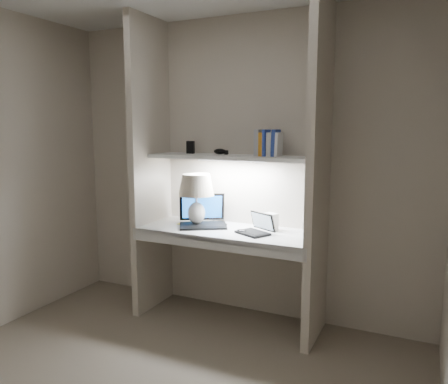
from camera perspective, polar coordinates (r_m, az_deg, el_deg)
The scene contains 17 objects.
back_wall at distance 3.71m, azimuth 2.19°, elevation 3.20°, with size 3.20×0.01×2.50m, color beige.
alcove_panel_left at distance 3.83m, azimuth -9.58°, elevation 3.25°, with size 0.06×0.55×2.50m, color beige.
alcove_panel_right at distance 3.23m, azimuth 12.26°, elevation 2.21°, with size 0.06×0.55×2.50m, color beige.
desk at distance 3.55m, azimuth 0.40°, elevation -5.23°, with size 1.40×0.55×0.04m, color white.
desk_apron at distance 3.33m, azimuth -1.50°, elevation -6.70°, with size 1.46×0.03×0.10m, color silver.
shelf at distance 3.54m, azimuth 1.05°, elevation 4.57°, with size 1.40×0.36×0.03m, color silver.
strip_light at distance 3.54m, azimuth 1.05°, elevation 4.22°, with size 0.60×0.04×0.01m, color white.
table_lamp at distance 3.63m, azimuth -3.64°, elevation 0.11°, with size 0.30×0.30×0.44m.
laptop_main at distance 3.69m, azimuth -2.81°, elevation -3.47°, with size 0.50×0.48×0.26m.
laptop_netbook at distance 3.42m, azimuth 4.24°, elevation -4.81°, with size 0.32×0.30×0.16m.
speaker at distance 3.52m, azimuth 6.17°, elevation -3.89°, with size 0.10×0.07×0.14m, color silver.
mouse at distance 3.43m, azimuth 2.34°, elevation -5.13°, with size 0.09×0.06×0.03m, color black.
cable_coil at distance 3.69m, azimuth -0.40°, elevation -4.29°, with size 0.11×0.11×0.01m, color black.
sticky_note at distance 3.76m, azimuth -5.47°, elevation -4.15°, with size 0.08×0.08×0.00m, color yellow.
book_row at distance 3.45m, azimuth 5.80°, elevation 6.31°, with size 0.20×0.14×0.21m.
shelf_box at distance 3.79m, azimuth -4.40°, elevation 5.85°, with size 0.06×0.04×0.11m, color black.
shelf_gadget at distance 3.66m, azimuth -0.54°, elevation 5.33°, with size 0.11×0.08×0.05m, color black.
Camera 1 is at (1.45, -1.90, 1.59)m, focal length 35.00 mm.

